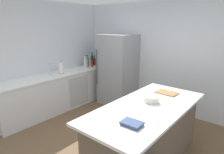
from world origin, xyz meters
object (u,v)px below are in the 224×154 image
at_px(sink_faucet, 50,68).
at_px(soda_bottle, 85,63).
at_px(gin_bottle, 87,63).
at_px(cookbook_stack, 132,123).
at_px(hot_sauce_bottle, 92,64).
at_px(mixing_bowl, 151,99).
at_px(paper_towel_roll, 61,68).
at_px(vinegar_bottle, 99,61).
at_px(syrup_bottle, 94,61).
at_px(whiskey_bottle, 87,62).
at_px(cutting_board, 167,93).
at_px(refrigerator, 118,70).
at_px(wine_bottle, 92,60).
at_px(kitchen_island, 146,134).

bearing_deg(sink_faucet, soda_bottle, 83.89).
bearing_deg(gin_bottle, cookbook_stack, -34.36).
distance_m(hot_sauce_bottle, mixing_bowl, 2.90).
distance_m(paper_towel_roll, vinegar_bottle, 1.34).
relative_size(syrup_bottle, whiskey_bottle, 0.84).
distance_m(paper_towel_roll, hot_sauce_bottle, 1.05).
height_order(hot_sauce_bottle, whiskey_bottle, whiskey_bottle).
distance_m(paper_towel_roll, mixing_bowl, 2.60).
bearing_deg(cutting_board, gin_bottle, 167.32).
bearing_deg(cutting_board, mixing_bowl, -91.33).
bearing_deg(mixing_bowl, refrigerator, 141.20).
bearing_deg(gin_bottle, wine_bottle, 106.24).
height_order(vinegar_bottle, wine_bottle, wine_bottle).
bearing_deg(vinegar_bottle, syrup_bottle, -142.10).
height_order(hot_sauce_bottle, cutting_board, hot_sauce_bottle).
bearing_deg(refrigerator, hot_sauce_bottle, -172.44).
relative_size(refrigerator, mixing_bowl, 7.85).
height_order(whiskey_bottle, gin_bottle, gin_bottle).
relative_size(paper_towel_roll, syrup_bottle, 1.13).
xyz_separation_m(refrigerator, syrup_bottle, (-0.94, 0.09, 0.10)).
bearing_deg(whiskey_bottle, mixing_bowl, -24.25).
height_order(refrigerator, hot_sauce_bottle, refrigerator).
bearing_deg(refrigerator, syrup_bottle, 174.59).
bearing_deg(syrup_bottle, refrigerator, -5.41).
distance_m(soda_bottle, cookbook_stack, 3.29).
height_order(gin_bottle, soda_bottle, soda_bottle).
bearing_deg(gin_bottle, sink_faucet, -93.95).
xyz_separation_m(vinegar_bottle, soda_bottle, (0.01, -0.57, 0.04)).
bearing_deg(soda_bottle, cookbook_stack, -33.33).
bearing_deg(paper_towel_roll, gin_bottle, 91.32).
bearing_deg(whiskey_bottle, refrigerator, 11.44).
xyz_separation_m(refrigerator, cookbook_stack, (1.93, -2.20, 0.03)).
xyz_separation_m(kitchen_island, paper_towel_roll, (-2.62, 0.42, 0.57)).
bearing_deg(kitchen_island, refrigerator, 138.37).
xyz_separation_m(sink_faucet, whiskey_bottle, (-0.02, 1.23, -0.03)).
xyz_separation_m(hot_sauce_bottle, soda_bottle, (0.01, -0.28, 0.07)).
xyz_separation_m(whiskey_bottle, cookbook_stack, (2.88, -2.00, -0.09)).
bearing_deg(cookbook_stack, syrup_bottle, 141.49).
relative_size(hot_sauce_bottle, soda_bottle, 0.58).
height_order(vinegar_bottle, mixing_bowl, vinegar_bottle).
bearing_deg(refrigerator, kitchen_island, -41.63).
bearing_deg(cookbook_stack, soda_bottle, 146.67).
bearing_deg(cutting_board, whiskey_bottle, 165.70).
xyz_separation_m(whiskey_bottle, mixing_bowl, (2.70, -1.22, -0.06)).
distance_m(vinegar_bottle, wine_bottle, 0.21).
distance_m(whiskey_bottle, mixing_bowl, 2.97).
distance_m(kitchen_island, sink_faucet, 2.79).
bearing_deg(sink_faucet, refrigerator, 56.77).
relative_size(vinegar_bottle, soda_bottle, 0.79).
height_order(kitchen_island, hot_sauce_bottle, hot_sauce_bottle).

